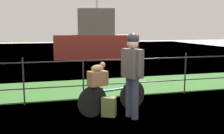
% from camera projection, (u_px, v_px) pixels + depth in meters
% --- Properties ---
extents(ground_plane, '(60.00, 60.00, 0.00)m').
position_uv_depth(ground_plane, '(141.00, 129.00, 4.83)').
color(ground_plane, '#B2ADA3').
extents(grass_strip, '(27.00, 2.40, 0.03)m').
position_uv_depth(grass_strip, '(99.00, 87.00, 8.10)').
color(grass_strip, '#38702D').
rests_on(grass_strip, ground).
extents(harbor_water, '(30.00, 30.00, 0.00)m').
position_uv_depth(harbor_water, '(68.00, 56.00, 16.81)').
color(harbor_water, '#60849E').
rests_on(harbor_water, ground).
extents(iron_fence, '(18.04, 0.04, 1.11)m').
position_uv_depth(iron_fence, '(111.00, 74.00, 6.73)').
color(iron_fence, '#28231E').
rests_on(iron_fence, ground).
extents(bicycle_main, '(1.58, 0.53, 0.64)m').
position_uv_depth(bicycle_main, '(113.00, 97.00, 5.66)').
color(bicycle_main, black).
rests_on(bicycle_main, ground).
extents(wooden_crate, '(0.42, 0.34, 0.29)m').
position_uv_depth(wooden_crate, '(98.00, 78.00, 5.40)').
color(wooden_crate, olive).
rests_on(wooden_crate, bicycle_main).
extents(terrier_dog, '(0.32, 0.22, 0.18)m').
position_uv_depth(terrier_dog, '(99.00, 67.00, 5.39)').
color(terrier_dog, tan).
rests_on(terrier_dog, wooden_crate).
extents(cyclist_person, '(0.37, 0.52, 1.68)m').
position_uv_depth(cyclist_person, '(132.00, 68.00, 5.28)').
color(cyclist_person, '#383D51').
rests_on(cyclist_person, ground).
extents(backpack_on_paving, '(0.33, 0.29, 0.40)m').
position_uv_depth(backpack_on_paving, '(109.00, 107.00, 5.47)').
color(backpack_on_paving, olive).
rests_on(backpack_on_paving, ground).
extents(moored_boat_mid, '(5.00, 3.21, 4.42)m').
position_uv_depth(moored_boat_mid, '(97.00, 41.00, 15.55)').
color(moored_boat_mid, '#9E3328').
rests_on(moored_boat_mid, ground).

